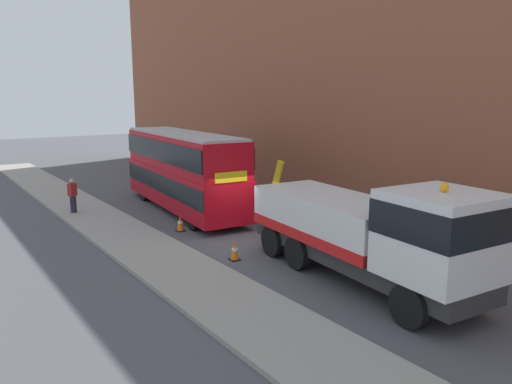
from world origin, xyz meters
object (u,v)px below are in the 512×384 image
Objects in this scene: recovery_tow_truck at (368,230)px; traffic_cone_near_bus at (180,224)px; double_decker_bus at (183,168)px; traffic_cone_midway at (235,251)px; pedestrian_onlooker at (73,196)px.

recovery_tow_truck reaches higher than traffic_cone_near_bus.
double_decker_bus is (-12.58, 0.05, 0.47)m from recovery_tow_truck.
double_decker_bus is 4.56m from traffic_cone_near_bus.
traffic_cone_near_bus and traffic_cone_midway have the same top height.
double_decker_bus is 5.62m from pedestrian_onlooker.
pedestrian_onlooker is 2.38× the size of traffic_cone_midway.
double_decker_bus reaches higher than traffic_cone_midway.
recovery_tow_truck is at bearing 5.38° from double_decker_bus.
double_decker_bus is 15.54× the size of traffic_cone_midway.
traffic_cone_near_bus is (5.77, 3.00, -0.64)m from pedestrian_onlooker.
pedestrian_onlooker is at bearing -152.51° from traffic_cone_near_bus.
double_decker_bus is at bearing -174.62° from recovery_tow_truck.
traffic_cone_near_bus is at bearing -23.76° from double_decker_bus.
recovery_tow_truck is 0.91× the size of double_decker_bus.
pedestrian_onlooker is 6.53m from traffic_cone_near_bus.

